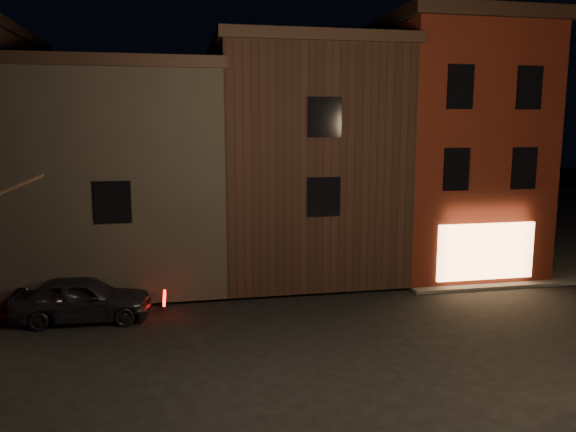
# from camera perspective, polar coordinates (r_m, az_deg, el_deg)

# --- Properties ---
(ground) EXTENTS (120.00, 120.00, 0.00)m
(ground) POSITION_cam_1_polar(r_m,az_deg,el_deg) (15.58, 3.30, -14.41)
(ground) COLOR black
(ground) RESTS_ON ground
(sidewalk_far_right) EXTENTS (30.00, 30.00, 0.12)m
(sidewalk_far_right) POSITION_cam_1_polar(r_m,az_deg,el_deg) (41.71, 23.42, -0.08)
(sidewalk_far_right) COLOR #2D2B28
(sidewalk_far_right) RESTS_ON ground
(corner_building) EXTENTS (6.50, 8.50, 10.50)m
(corner_building) POSITION_cam_1_polar(r_m,az_deg,el_deg) (26.04, 15.41, 7.03)
(corner_building) COLOR #50170E
(corner_building) RESTS_ON ground
(row_building_a) EXTENTS (7.30, 10.30, 9.40)m
(row_building_a) POSITION_cam_1_polar(r_m,az_deg,el_deg) (24.89, 0.68, 5.97)
(row_building_a) COLOR black
(row_building_a) RESTS_ON ground
(row_building_b) EXTENTS (7.80, 10.30, 8.40)m
(row_building_b) POSITION_cam_1_polar(r_m,az_deg,el_deg) (24.48, -16.22, 4.38)
(row_building_b) COLOR black
(row_building_b) RESTS_ON ground
(parked_car_a) EXTENTS (4.38, 1.93, 1.47)m
(parked_car_a) POSITION_cam_1_polar(r_m,az_deg,el_deg) (19.37, -20.15, -7.89)
(parked_car_a) COLOR black
(parked_car_a) RESTS_ON ground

